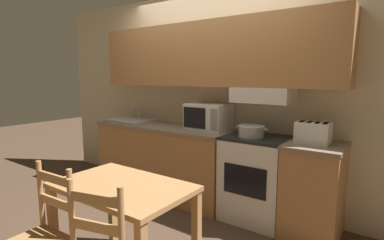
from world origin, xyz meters
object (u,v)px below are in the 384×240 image
at_px(stove_range, 256,178).
at_px(sink_basin, 131,120).
at_px(toaster, 313,133).
at_px(dining_table, 123,200).
at_px(microwave, 209,117).
at_px(cooking_pot, 251,131).

distance_m(stove_range, sink_basin, 1.92).
xyz_separation_m(stove_range, sink_basin, (-1.87, -0.01, 0.47)).
height_order(toaster, dining_table, toaster).
relative_size(sink_basin, dining_table, 0.58).
bearing_deg(dining_table, sink_basin, 134.94).
xyz_separation_m(stove_range, toaster, (0.55, 0.01, 0.55)).
distance_m(microwave, dining_table, 1.62).
distance_m(cooking_pot, dining_table, 1.50).
bearing_deg(cooking_pot, microwave, 167.72).
height_order(stove_range, dining_table, stove_range).
distance_m(cooking_pot, sink_basin, 1.83).
distance_m(stove_range, dining_table, 1.54).
relative_size(stove_range, toaster, 2.92).
relative_size(cooking_pot, sink_basin, 0.60).
xyz_separation_m(stove_range, microwave, (-0.64, 0.07, 0.60)).
bearing_deg(microwave, stove_range, -6.61).
bearing_deg(sink_basin, dining_table, -45.06).
xyz_separation_m(cooking_pot, sink_basin, (-1.83, 0.05, -0.05)).
bearing_deg(sink_basin, microwave, 3.98).
distance_m(microwave, sink_basin, 1.24).
distance_m(stove_range, microwave, 0.88).
bearing_deg(toaster, cooking_pot, -173.76).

